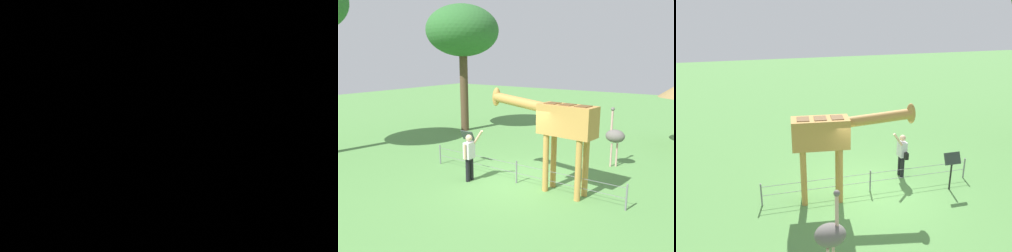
{
  "view_description": "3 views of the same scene",
  "coord_description": "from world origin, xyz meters",
  "views": [
    {
      "loc": [
        9.36,
        1.45,
        5.59
      ],
      "look_at": [
        -0.17,
        0.63,
        2.22
      ],
      "focal_mm": 40.1,
      "sensor_mm": 36.0,
      "label": 1
    },
    {
      "loc": [
        -5.46,
        8.67,
        4.05
      ],
      "look_at": [
        -0.21,
        1.02,
        2.1
      ],
      "focal_mm": 34.99,
      "sensor_mm": 36.0,
      "label": 2
    },
    {
      "loc": [
        -3.45,
        -9.45,
        5.88
      ],
      "look_at": [
        -0.64,
        1.07,
        2.01
      ],
      "focal_mm": 37.03,
      "sensor_mm": 36.0,
      "label": 3
    }
  ],
  "objects": [
    {
      "name": "tree_east",
      "position": [
        6.68,
        -4.93,
        5.37
      ],
      "size": [
        3.86,
        3.86,
        6.79
      ],
      "color": "brown",
      "rests_on": "ground_plane"
    },
    {
      "name": "visitor",
      "position": [
        1.4,
        0.8,
        0.9
      ],
      "size": [
        0.57,
        0.58,
        1.75
      ],
      "color": "black",
      "rests_on": "ground_plane"
    },
    {
      "name": "info_sign",
      "position": [
        2.59,
        -0.48,
        0.95
      ],
      "size": [
        0.56,
        0.21,
        1.32
      ],
      "color": "black",
      "rests_on": "ground_plane"
    },
    {
      "name": "wire_fence",
      "position": [
        0.0,
        0.11,
        0.4
      ],
      "size": [
        7.05,
        0.05,
        0.75
      ],
      "color": "slate",
      "rests_on": "ground_plane"
    },
    {
      "name": "giraffe",
      "position": [
        -1.33,
        -0.05,
        2.13
      ],
      "size": [
        3.81,
        0.89,
        3.06
      ],
      "color": "#BC8942",
      "rests_on": "ground_plane"
    },
    {
      "name": "ostrich",
      "position": [
        -2.12,
        -3.36,
        1.18
      ],
      "size": [
        0.7,
        0.56,
        2.25
      ],
      "color": "#CC9E93",
      "rests_on": "ground_plane"
    },
    {
      "name": "ground_plane",
      "position": [
        0.0,
        0.0,
        0.0
      ],
      "size": [
        60.0,
        60.0,
        0.0
      ],
      "primitive_type": "plane",
      "color": "#568E47"
    }
  ]
}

